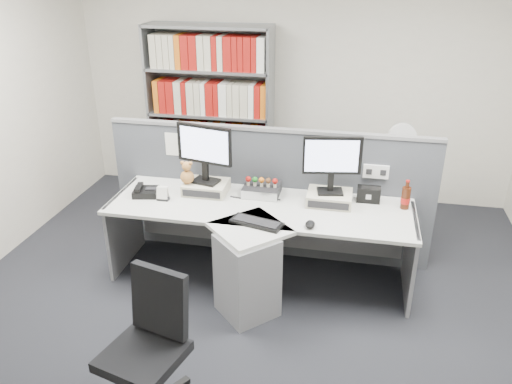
% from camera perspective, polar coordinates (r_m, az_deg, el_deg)
% --- Properties ---
extents(ground, '(5.50, 5.50, 0.00)m').
position_cam_1_polar(ground, '(4.06, -1.92, -15.75)').
color(ground, '#27282E').
rests_on(ground, ground).
extents(room_shell, '(5.04, 5.54, 2.72)m').
position_cam_1_polar(room_shell, '(3.20, -2.38, 9.44)').
color(room_shell, beige).
rests_on(room_shell, ground).
extents(partition, '(3.00, 0.08, 1.27)m').
position_cam_1_polar(partition, '(4.75, 1.52, -0.03)').
color(partition, '#494C53').
rests_on(partition, ground).
extents(desk, '(2.60, 1.20, 0.72)m').
position_cam_1_polar(desk, '(4.27, -0.15, -5.97)').
color(desk, silver).
rests_on(desk, ground).
extents(monitor_riser_left, '(0.38, 0.31, 0.10)m').
position_cam_1_polar(monitor_riser_left, '(4.57, -5.62, 0.52)').
color(monitor_riser_left, beige).
rests_on(monitor_riser_left, desk).
extents(monitor_riser_right, '(0.38, 0.31, 0.10)m').
position_cam_1_polar(monitor_riser_right, '(4.39, 8.24, -0.67)').
color(monitor_riser_right, beige).
rests_on(monitor_riser_right, desk).
extents(monitor_left, '(0.51, 0.21, 0.53)m').
position_cam_1_polar(monitor_left, '(4.44, -5.81, 4.82)').
color(monitor_left, black).
rests_on(monitor_left, monitor_riser_left).
extents(monitor_right, '(0.49, 0.19, 0.50)m').
position_cam_1_polar(monitor_right, '(4.26, 8.52, 3.57)').
color(monitor_right, black).
rests_on(monitor_right, monitor_riser_right).
extents(desktop_pc, '(0.32, 0.29, 0.08)m').
position_cam_1_polar(desktop_pc, '(4.52, 0.66, 0.24)').
color(desktop_pc, black).
rests_on(desktop_pc, desk).
extents(figurines, '(0.29, 0.05, 0.09)m').
position_cam_1_polar(figurines, '(4.47, 0.63, 1.25)').
color(figurines, beige).
rests_on(figurines, desktop_pc).
extents(keyboard, '(0.45, 0.26, 0.03)m').
position_cam_1_polar(keyboard, '(4.03, 0.07, -3.44)').
color(keyboard, black).
rests_on(keyboard, desk).
extents(mouse, '(0.08, 0.12, 0.05)m').
position_cam_1_polar(mouse, '(4.00, 6.09, -3.63)').
color(mouse, black).
rests_on(mouse, desk).
extents(desk_phone, '(0.25, 0.23, 0.09)m').
position_cam_1_polar(desk_phone, '(4.61, -12.31, 0.05)').
color(desk_phone, black).
rests_on(desk_phone, desk).
extents(desk_calendar, '(0.10, 0.08, 0.12)m').
position_cam_1_polar(desk_calendar, '(4.48, -10.39, -0.25)').
color(desk_calendar, black).
rests_on(desk_calendar, desk).
extents(plush_toy, '(0.12, 0.12, 0.21)m').
position_cam_1_polar(plush_toy, '(4.51, -7.74, 2.01)').
color(plush_toy, '#AC7439').
rests_on(plush_toy, monitor_riser_left).
extents(speaker, '(0.20, 0.11, 0.13)m').
position_cam_1_polar(speaker, '(4.48, 12.51, -0.25)').
color(speaker, black).
rests_on(speaker, desk).
extents(cola_bottle, '(0.08, 0.08, 0.26)m').
position_cam_1_polar(cola_bottle, '(4.42, 16.43, -0.64)').
color(cola_bottle, '#3F190A').
rests_on(cola_bottle, desk).
extents(shelving_unit, '(1.41, 0.40, 2.00)m').
position_cam_1_polar(shelving_unit, '(5.92, -5.08, 8.35)').
color(shelving_unit, gray).
rests_on(shelving_unit, ground).
extents(filing_cabinet, '(0.45, 0.61, 0.70)m').
position_cam_1_polar(filing_cabinet, '(5.51, 15.23, -0.72)').
color(filing_cabinet, gray).
rests_on(filing_cabinet, ground).
extents(desk_fan, '(0.28, 0.17, 0.47)m').
position_cam_1_polar(desk_fan, '(5.27, 16.00, 5.62)').
color(desk_fan, white).
rests_on(desk_fan, filing_cabinet).
extents(office_chair, '(0.62, 0.61, 0.93)m').
position_cam_1_polar(office_chair, '(3.30, -11.82, -16.20)').
color(office_chair, silver).
rests_on(office_chair, ground).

